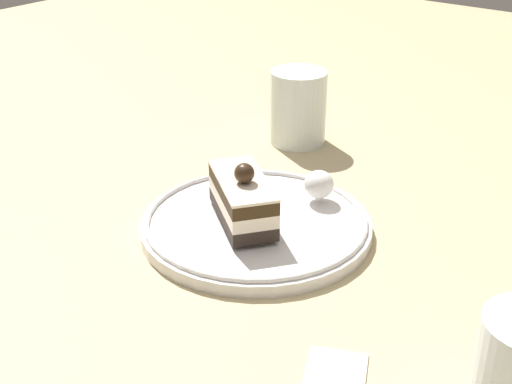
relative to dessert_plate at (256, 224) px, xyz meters
name	(u,v)px	position (x,y,z in m)	size (l,w,h in m)	color
ground_plane	(290,230)	(-0.02, 0.03, -0.01)	(2.40, 2.40, 0.00)	tan
dessert_plate	(256,224)	(0.00, 0.00, 0.00)	(0.25, 0.25, 0.02)	white
cake_slice	(243,198)	(0.01, -0.01, 0.03)	(0.11, 0.12, 0.07)	#2C221B
whipped_cream_dollop	(322,185)	(-0.08, 0.03, 0.03)	(0.03, 0.03, 0.03)	white
fork	(248,177)	(-0.07, -0.06, 0.01)	(0.08, 0.08, 0.00)	silver
drink_glass_near	(298,112)	(-0.24, -0.11, 0.04)	(0.08, 0.08, 0.10)	white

